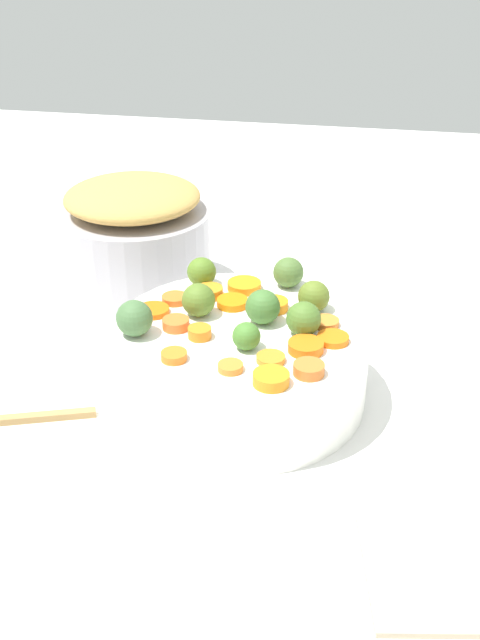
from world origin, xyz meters
name	(u,v)px	position (x,y,z in m)	size (l,w,h in m)	color
tabletop	(260,425)	(0.00, 0.00, 0.01)	(2.40, 2.40, 0.02)	white
serving_bowl_carrots	(240,364)	(0.03, -0.03, 0.06)	(0.28, 0.28, 0.09)	white
metal_pot	(136,251)	(0.22, -0.27, 0.08)	(0.21, 0.21, 0.12)	#B5B1BB
stuffing_mound	(132,197)	(0.22, -0.27, 0.16)	(0.18, 0.18, 0.04)	tan
carrot_slice_0	(153,310)	(0.13, -0.05, 0.11)	(0.04, 0.04, 0.01)	orange
carrot_slice_1	(333,339)	(-0.07, -0.02, 0.11)	(0.03, 0.03, 0.01)	orange
carrot_slice_2	(274,305)	(0.00, -0.08, 0.11)	(0.03, 0.03, 0.01)	orange
carrot_slice_3	(230,367)	(0.02, 0.05, 0.11)	(0.03, 0.03, 0.01)	orange
carrot_slice_4	(326,323)	(-0.06, -0.06, 0.11)	(0.03, 0.03, 0.01)	orange
carrot_slice_5	(210,292)	(0.08, -0.10, 0.11)	(0.03, 0.03, 0.01)	orange
carrot_slice_6	(174,356)	(0.08, 0.04, 0.11)	(0.03, 0.03, 0.01)	orange
carrot_slice_7	(244,286)	(0.04, -0.13, 0.11)	(0.04, 0.04, 0.01)	orange
carrot_slice_8	(176,324)	(0.10, -0.02, 0.11)	(0.03, 0.03, 0.01)	orange
carrot_slice_9	(309,369)	(-0.05, 0.04, 0.11)	(0.03, 0.03, 0.01)	orange
carrot_slice_10	(232,302)	(0.05, -0.08, 0.11)	(0.04, 0.04, 0.01)	orange
carrot_slice_11	(271,359)	(-0.01, 0.03, 0.11)	(0.03, 0.03, 0.01)	orange
carrot_slice_12	(175,299)	(0.11, -0.08, 0.11)	(0.03, 0.03, 0.01)	orange
carrot_slice_13	(271,379)	(-0.02, 0.07, 0.12)	(0.04, 0.04, 0.01)	orange
carrot_slice_14	(306,347)	(-0.05, 0.00, 0.11)	(0.04, 0.04, 0.01)	orange
carrot_slice_15	(200,333)	(0.07, -0.01, 0.11)	(0.02, 0.02, 0.01)	orange
brussels_sprout_0	(246,336)	(0.01, 0.01, 0.12)	(0.03, 0.03, 0.03)	#467C2E
brussels_sprout_1	(314,296)	(-0.04, -0.09, 0.13)	(0.04, 0.04, 0.04)	olive
brussels_sprout_2	(263,307)	(0.01, -0.05, 0.13)	(0.04, 0.04, 0.04)	#447333
brussels_sprout_3	(135,318)	(0.13, 0.00, 0.13)	(0.04, 0.04, 0.04)	#486F3F
brussels_sprout_4	(198,300)	(0.08, -0.05, 0.13)	(0.04, 0.04, 0.04)	#577629
brussels_sprout_5	(304,319)	(-0.04, -0.03, 0.13)	(0.04, 0.04, 0.04)	#4D732B
brussels_sprout_6	(288,272)	(-0.01, -0.14, 0.13)	(0.04, 0.04, 0.04)	#4E6F33
brussels_sprout_7	(202,272)	(0.09, -0.13, 0.13)	(0.03, 0.03, 0.03)	#547925
dish_towel	(476,559)	(-0.21, 0.17, 0.02)	(0.19, 0.16, 0.01)	#C6B393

